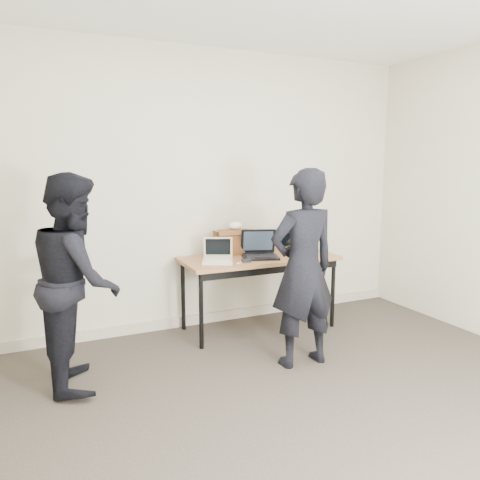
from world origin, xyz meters
TOP-DOWN VIEW (x-y plane):
  - room at (0.00, 0.00)m, footprint 4.60×4.60m
  - desk at (0.43, 1.87)m, footprint 1.51×0.67m
  - laptop_beige at (-0.02, 1.83)m, footprint 0.35×0.35m
  - laptop_center at (0.43, 1.87)m, footprint 0.42×0.41m
  - laptop_right at (0.95, 2.05)m, footprint 0.43×0.43m
  - leather_satchel at (0.25, 2.10)m, footprint 0.36×0.18m
  - tissue at (0.28, 2.11)m, footprint 0.15×0.12m
  - equipment_box at (1.06, 2.07)m, footprint 0.24×0.21m
  - power_brick at (0.21, 1.71)m, footprint 0.08×0.05m
  - cables at (0.54, 1.89)m, footprint 0.92×0.47m
  - person_typist at (0.37, 1.00)m, footprint 0.58×0.39m
  - person_observer at (-1.29, 1.42)m, footprint 0.66×0.81m
  - baseboard at (0.00, 2.23)m, footprint 4.50×0.03m

SIDE VIEW (x-z plane):
  - baseboard at x=0.00m, z-range 0.00..0.10m
  - desk at x=0.43m, z-range 0.30..1.02m
  - cables at x=0.54m, z-range 0.72..0.73m
  - power_brick at x=0.21m, z-range 0.72..0.75m
  - laptop_beige at x=-0.02m, z-range 0.65..0.87m
  - laptop_right at x=0.95m, z-range 0.66..0.89m
  - laptop_center at x=0.43m, z-range 0.65..0.91m
  - person_observer at x=-1.29m, z-range 0.00..1.56m
  - equipment_box at x=1.06m, z-range 0.72..0.85m
  - person_typist at x=0.37m, z-range 0.00..1.58m
  - leather_satchel at x=0.25m, z-range 0.72..0.97m
  - tissue at x=0.28m, z-range 0.97..1.04m
  - room at x=0.00m, z-range -0.05..2.75m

